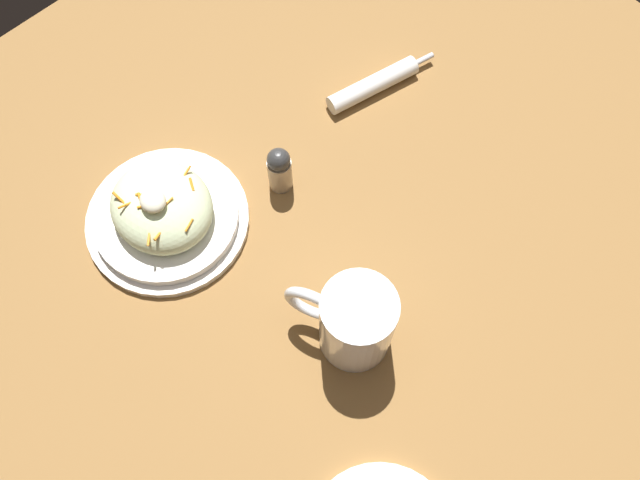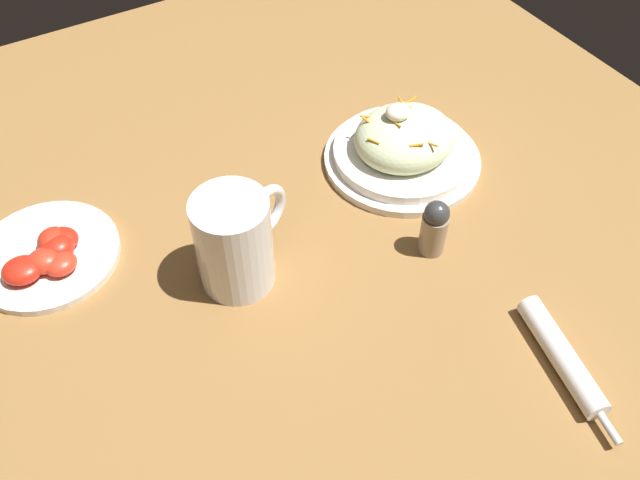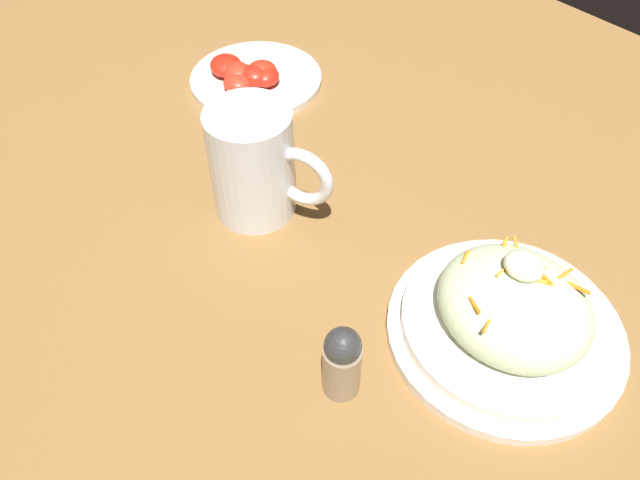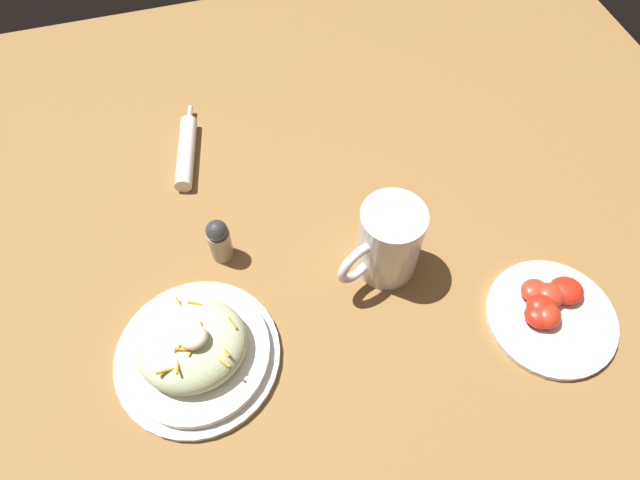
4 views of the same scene
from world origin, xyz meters
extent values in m
plane|color=olive|center=(0.00, 0.00, 0.00)|extent=(1.43, 1.43, 0.00)
cylinder|color=white|center=(0.27, 0.10, 0.01)|extent=(0.23, 0.23, 0.01)
cylinder|color=white|center=(0.27, 0.10, 0.02)|extent=(0.20, 0.20, 0.02)
ellipsoid|color=beige|center=(0.27, 0.10, 0.05)|extent=(0.15, 0.13, 0.07)
cylinder|color=orange|center=(0.28, 0.12, 0.08)|extent=(0.02, 0.01, 0.01)
cylinder|color=orange|center=(0.28, 0.14, 0.08)|extent=(0.01, 0.03, 0.01)
cylinder|color=orange|center=(0.23, 0.15, 0.07)|extent=(0.02, 0.02, 0.01)
cylinder|color=orange|center=(0.28, 0.12, 0.08)|extent=(0.02, 0.01, 0.01)
cylinder|color=orange|center=(0.21, 0.10, 0.07)|extent=(0.01, 0.02, 0.00)
cylinder|color=orange|center=(0.25, 0.06, 0.07)|extent=(0.02, 0.01, 0.01)
cylinder|color=orange|center=(0.26, 0.12, 0.08)|extent=(0.02, 0.02, 0.00)
cylinder|color=orange|center=(0.30, 0.14, 0.07)|extent=(0.03, 0.01, 0.01)
cylinder|color=orange|center=(0.22, 0.14, 0.07)|extent=(0.01, 0.02, 0.01)
cylinder|color=orange|center=(0.25, 0.10, 0.08)|extent=(0.00, 0.03, 0.01)
cylinder|color=orange|center=(0.27, 0.05, 0.07)|extent=(0.01, 0.03, 0.01)
ellipsoid|color=#EFEACC|center=(0.26, 0.11, 0.09)|extent=(0.04, 0.03, 0.02)
cylinder|color=white|center=(-0.04, 0.03, 0.07)|extent=(0.09, 0.09, 0.13)
cylinder|color=orange|center=(-0.04, 0.03, 0.04)|extent=(0.08, 0.08, 0.07)
cylinder|color=white|center=(-0.04, 0.03, 0.08)|extent=(0.08, 0.08, 0.01)
torus|color=white|center=(0.02, 0.06, 0.07)|extent=(0.07, 0.04, 0.07)
cylinder|color=white|center=(0.23, -0.27, 0.01)|extent=(0.06, 0.15, 0.03)
cylinder|color=silver|center=(0.21, -0.36, 0.01)|extent=(0.02, 0.04, 0.01)
cylinder|color=white|center=(-0.23, 0.19, 0.01)|extent=(0.19, 0.19, 0.01)
ellipsoid|color=red|center=(-0.22, 0.17, 0.02)|extent=(0.05, 0.05, 0.03)
ellipsoid|color=red|center=(-0.22, 0.19, 0.02)|extent=(0.06, 0.06, 0.03)
ellipsoid|color=red|center=(-0.21, 0.19, 0.02)|extent=(0.06, 0.06, 0.02)
ellipsoid|color=red|center=(-0.22, 0.15, 0.02)|extent=(0.05, 0.04, 0.02)
ellipsoid|color=red|center=(-0.23, 0.17, 0.02)|extent=(0.05, 0.05, 0.03)
ellipsoid|color=red|center=(-0.24, 0.16, 0.02)|extent=(0.06, 0.05, 0.03)
ellipsoid|color=red|center=(-0.27, 0.16, 0.02)|extent=(0.06, 0.06, 0.03)
cylinder|color=gray|center=(0.20, -0.05, 0.03)|extent=(0.03, 0.03, 0.06)
sphere|color=#333333|center=(0.20, -0.05, 0.07)|extent=(0.03, 0.03, 0.03)
camera|label=1|loc=(-0.18, 0.24, 0.87)|focal=38.28mm
camera|label=2|loc=(-0.22, -0.48, 0.68)|focal=38.03mm
camera|label=3|loc=(0.41, -0.26, 0.52)|focal=35.66mm
camera|label=4|loc=(0.18, 0.41, 0.74)|focal=30.79mm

